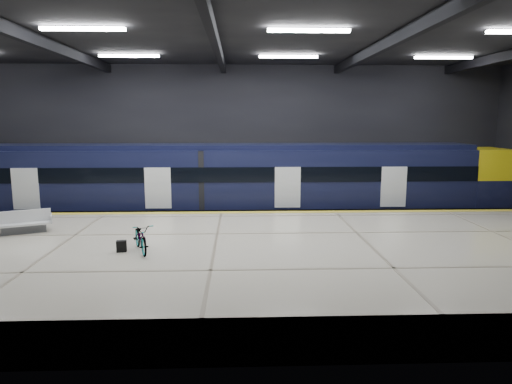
{
  "coord_description": "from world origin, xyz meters",
  "views": [
    {
      "loc": [
        0.79,
        -16.83,
        5.1
      ],
      "look_at": [
        1.47,
        1.5,
        2.2
      ],
      "focal_mm": 32.0,
      "sensor_mm": 36.0,
      "label": 1
    }
  ],
  "objects": [
    {
      "name": "ground",
      "position": [
        0.0,
        0.0,
        0.0
      ],
      "size": [
        30.0,
        30.0,
        0.0
      ],
      "primitive_type": "plane",
      "color": "black",
      "rests_on": "ground"
    },
    {
      "name": "room_shell",
      "position": [
        -0.0,
        0.0,
        5.72
      ],
      "size": [
        30.1,
        16.1,
        8.05
      ],
      "color": "black",
      "rests_on": "ground"
    },
    {
      "name": "platform",
      "position": [
        0.0,
        -2.5,
        0.55
      ],
      "size": [
        30.0,
        11.0,
        1.1
      ],
      "primitive_type": "cube",
      "color": "beige",
      "rests_on": "ground"
    },
    {
      "name": "safety_strip",
      "position": [
        0.0,
        2.75,
        1.11
      ],
      "size": [
        30.0,
        0.4,
        0.01
      ],
      "primitive_type": "cube",
      "color": "gold",
      "rests_on": "platform"
    },
    {
      "name": "rails",
      "position": [
        0.0,
        5.5,
        0.08
      ],
      "size": [
        30.0,
        1.52,
        0.16
      ],
      "color": "gray",
      "rests_on": "ground"
    },
    {
      "name": "train",
      "position": [
        1.84,
        5.5,
        2.06
      ],
      "size": [
        29.4,
        2.84,
        3.79
      ],
      "color": "black",
      "rests_on": "ground"
    },
    {
      "name": "bench",
      "position": [
        -6.94,
        -0.6,
        1.39
      ],
      "size": [
        2.02,
        1.44,
        0.82
      ],
      "rotation": [
        0.0,
        0.0,
        0.4
      ],
      "color": "#595B60",
      "rests_on": "platform"
    },
    {
      "name": "bicycle",
      "position": [
        -2.23,
        -3.14,
        1.55
      ],
      "size": [
        1.19,
        1.82,
        0.9
      ],
      "primitive_type": "imported",
      "rotation": [
        0.0,
        0.0,
        0.38
      ],
      "color": "#99999E",
      "rests_on": "platform"
    },
    {
      "name": "pannier_bag",
      "position": [
        -2.83,
        -3.14,
        1.28
      ],
      "size": [
        0.32,
        0.22,
        0.35
      ],
      "primitive_type": "cube",
      "rotation": [
        0.0,
        0.0,
        0.15
      ],
      "color": "black",
      "rests_on": "platform"
    }
  ]
}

